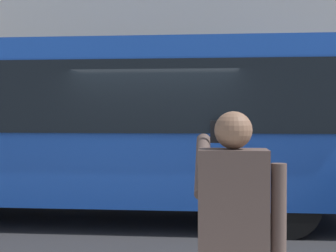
{
  "coord_description": "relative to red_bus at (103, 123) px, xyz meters",
  "views": [
    {
      "loc": [
        -0.88,
        7.78,
        1.83
      ],
      "look_at": [
        -0.12,
        -0.31,
        1.63
      ],
      "focal_mm": 51.94,
      "sensor_mm": 36.0,
      "label": 1
    }
  ],
  "objects": [
    {
      "name": "pedestrian_photographer",
      "position": [
        -2.06,
        5.53,
        -0.54
      ],
      "size": [
        0.53,
        0.52,
        1.7
      ],
      "color": "#4C4238",
      "rests_on": "sidewalk_curb"
    },
    {
      "name": "ground_plane",
      "position": [
        -1.06,
        0.59,
        -1.68
      ],
      "size": [
        60.0,
        60.0,
        0.0
      ],
      "primitive_type": "plane",
      "color": "#232326"
    },
    {
      "name": "red_bus",
      "position": [
        0.0,
        0.0,
        0.0
      ],
      "size": [
        9.05,
        2.54,
        3.08
      ],
      "color": "#1947AD",
      "rests_on": "ground_plane"
    }
  ]
}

